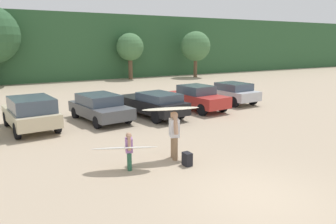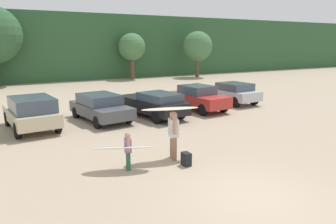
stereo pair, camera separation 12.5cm
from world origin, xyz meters
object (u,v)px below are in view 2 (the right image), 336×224
at_px(parked_car_champagne, 31,112).
at_px(surfboard_white, 123,148).
at_px(parked_car_dark_gray, 101,107).
at_px(person_child, 128,149).
at_px(parked_car_red, 198,97).
at_px(surfboard_cream, 170,109).
at_px(parked_car_silver, 231,92).
at_px(backpack_dropped, 186,159).
at_px(person_adult, 173,132).
at_px(parked_car_black, 153,103).

bearing_deg(parked_car_champagne, surfboard_white, -168.91).
height_order(parked_car_dark_gray, person_child, parked_car_dark_gray).
xyz_separation_m(parked_car_red, surfboard_cream, (-5.62, -6.54, 1.01)).
distance_m(parked_car_dark_gray, parked_car_silver, 9.37).
relative_size(surfboard_white, backpack_dropped, 4.91).
bearing_deg(parked_car_silver, parked_car_dark_gray, 89.91).
bearing_deg(person_adult, surfboard_cream, -48.76).
relative_size(person_child, surfboard_cream, 0.58).
bearing_deg(person_adult, person_child, 23.62).
height_order(surfboard_cream, backpack_dropped, surfboard_cream).
distance_m(parked_car_red, backpack_dropped, 9.29).
height_order(parked_car_champagne, parked_car_dark_gray, parked_car_champagne).
bearing_deg(parked_car_dark_gray, backpack_dropped, 176.01).
distance_m(parked_car_champagne, parked_car_dark_gray, 3.43).
relative_size(parked_car_champagne, parked_car_dark_gray, 0.96).
bearing_deg(backpack_dropped, parked_car_silver, 43.32).
bearing_deg(parked_car_dark_gray, surfboard_white, 160.48).
xyz_separation_m(person_child, backpack_dropped, (1.83, -0.63, -0.48)).
relative_size(parked_car_champagne, parked_car_red, 1.01).
xyz_separation_m(parked_car_silver, surfboard_white, (-10.78, -7.64, -0.02)).
bearing_deg(surfboard_cream, surfboard_white, 22.35).
xyz_separation_m(person_adult, surfboard_cream, (-0.06, 0.14, 0.83)).
xyz_separation_m(parked_car_dark_gray, person_adult, (0.50, -6.90, 0.22)).
bearing_deg(surfboard_white, parked_car_black, -100.27).
bearing_deg(surfboard_white, person_child, -168.08).
height_order(parked_car_champagne, person_child, parked_car_champagne).
relative_size(parked_car_red, parked_car_silver, 0.99).
height_order(parked_car_champagne, backpack_dropped, parked_car_champagne).
xyz_separation_m(parked_car_champagne, backpack_dropped, (3.96, -7.42, -0.63)).
bearing_deg(backpack_dropped, parked_car_black, 72.14).
xyz_separation_m(parked_car_dark_gray, surfboard_white, (-1.43, -7.03, -0.00)).
bearing_deg(parked_car_silver, parked_car_black, 96.16).
bearing_deg(surfboard_white, parked_car_silver, -121.56).
distance_m(parked_car_champagne, parked_car_black, 6.28).
relative_size(person_adult, surfboard_cream, 0.80).
height_order(parked_car_red, surfboard_white, parked_car_red).
bearing_deg(parked_car_red, backpack_dropped, 137.28).
bearing_deg(surfboard_cream, person_adult, 126.94).
height_order(person_adult, surfboard_white, person_adult).
height_order(parked_car_dark_gray, surfboard_white, parked_car_dark_gray).
relative_size(parked_car_dark_gray, parked_car_black, 0.89).
xyz_separation_m(parked_car_black, parked_car_red, (3.20, 0.30, 0.03)).
distance_m(parked_car_champagne, surfboard_white, 7.05).
height_order(parked_car_silver, surfboard_white, parked_car_silver).
bearing_deg(parked_car_black, person_adult, 150.48).
bearing_deg(parked_car_champagne, parked_car_black, -97.75).
distance_m(person_child, surfboard_cream, 2.06).
relative_size(parked_car_silver, surfboard_cream, 1.98).
relative_size(parked_car_black, surfboard_white, 2.22).
distance_m(parked_car_black, person_child, 7.73).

